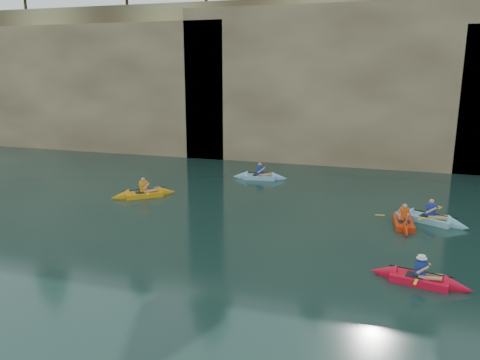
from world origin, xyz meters
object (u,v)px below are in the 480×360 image
(main_kayaker, at_px, (420,279))
(kayaker_orange, at_px, (144,194))
(kayaker_red_far, at_px, (403,222))
(kayaker_ltblue_near, at_px, (430,219))

(main_kayaker, distance_m, kayaker_orange, 15.22)
(kayaker_red_far, bearing_deg, main_kayaker, 179.56)
(kayaker_orange, relative_size, kayaker_red_far, 0.93)
(main_kayaker, height_order, kayaker_ltblue_near, kayaker_ltblue_near)
(main_kayaker, relative_size, kayaker_red_far, 0.96)
(main_kayaker, distance_m, kayaker_red_far, 5.86)
(main_kayaker, xyz_separation_m, kayaker_orange, (-13.67, 6.68, 0.00))
(kayaker_orange, relative_size, kayaker_ltblue_near, 0.93)
(main_kayaker, bearing_deg, kayaker_orange, 166.17)
(main_kayaker, distance_m, kayaker_ltblue_near, 6.75)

